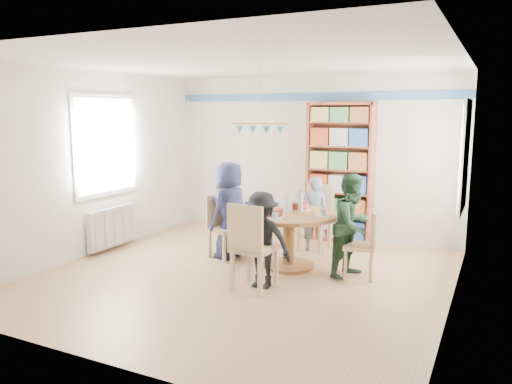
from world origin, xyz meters
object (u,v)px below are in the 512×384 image
Objects in this scene: chair_right at (365,241)px; person_far at (314,214)px; chair_far at (317,214)px; radiator at (113,227)px; person_right at (353,225)px; chair_left at (222,224)px; bookshelf at (340,174)px; chair_near at (251,243)px; person_left at (230,210)px; person_near at (261,240)px; dining_table at (289,227)px.

chair_right is 0.76× the size of person_far.
chair_far is 0.87× the size of person_far.
radiator is 3.70m from person_right.
chair_left is 2.18m from bookshelf.
chair_far is 0.44× the size of bookshelf.
person_left reaches higher than chair_near.
person_right is at bearing 46.23° from person_near.
person_near is (-0.86, -0.90, -0.08)m from person_right.
person_far is at bearing 137.55° from chair_right.
chair_left is at bearing -136.67° from chair_far.
chair_left is (1.74, 0.36, 0.15)m from radiator.
person_right is at bearing 173.36° from chair_right.
bookshelf is at bearing 116.70° from chair_right.
dining_table is 1.43× the size of chair_left.
chair_far is at bearing 89.41° from person_near.
person_far is (-0.83, 0.90, -0.09)m from person_right.
person_left is at bearing 19.37° from chair_left.
bookshelf reaches higher than person_far.
bookshelf is (0.19, 1.68, 0.55)m from dining_table.
person_left reaches higher than chair_right.
person_left is (0.11, 0.04, 0.20)m from chair_left.
person_left is (-0.94, 0.04, 0.14)m from dining_table.
chair_right reaches higher than radiator.
chair_right is at bearing 44.11° from chair_near.
chair_far is at bearing -103.13° from bookshelf.
person_left is at bearing 12.21° from radiator.
chair_left is at bearing -126.47° from bookshelf.
person_left is 1.22× the size of person_far.
chair_far is at bearing 133.92° from chair_right.
chair_left is 1.03× the size of chair_right.
person_near is at bearing 153.66° from person_right.
radiator is 3.11m from person_far.
chair_far is at bearing 26.17° from radiator.
person_left is 1.31m from person_far.
dining_table is at bearing 7.39° from radiator.
chair_near is (1.01, -1.07, 0.08)m from chair_left.
person_near is (0.06, 0.18, 0.00)m from chair_near.
dining_table reaches higher than radiator.
radiator is at bearing -145.57° from bookshelf.
bookshelf reaches higher than dining_table.
person_left reaches higher than chair_left.
person_left is at bearing 177.66° from dining_table.
chair_right reaches higher than dining_table.
person_right is at bearing 0.18° from dining_table.
chair_far is 0.71× the size of person_left.
radiator is at bearing -168.27° from chair_left.
person_far is 0.51× the size of bookshelf.
person_left reaches higher than person_near.
dining_table is at bearing 107.81° from person_right.
person_far is (0.98, 0.86, -0.12)m from person_left.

